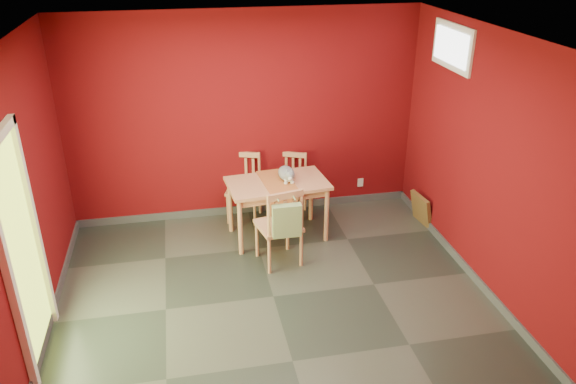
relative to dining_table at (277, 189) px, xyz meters
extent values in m
plane|color=#2D342D|center=(-0.28, -1.27, -0.66)|extent=(4.50, 4.50, 0.00)
plane|color=#5F090D|center=(-0.28, 0.73, 0.69)|extent=(4.50, 0.00, 4.50)
plane|color=#5F090D|center=(-0.28, -3.27, 0.69)|extent=(4.50, 0.00, 4.50)
plane|color=#5F090D|center=(-2.53, -1.27, 0.69)|extent=(0.00, 4.00, 4.00)
plane|color=#5F090D|center=(1.97, -1.27, 0.69)|extent=(0.00, 4.00, 4.00)
plane|color=white|center=(-0.28, -1.27, 2.04)|extent=(4.50, 4.50, 0.00)
cube|color=#3F4244|center=(-0.28, 0.72, -0.61)|extent=(4.50, 0.02, 0.10)
cube|color=#3F4244|center=(-2.52, -1.27, -0.61)|extent=(0.03, 4.00, 0.10)
cube|color=#3F4244|center=(1.95, -1.27, -0.61)|extent=(0.03, 4.00, 0.10)
cube|color=#B7D838|center=(-2.52, -1.67, 0.37)|extent=(0.02, 0.85, 2.05)
cube|color=white|center=(-2.50, -2.13, 0.41)|extent=(0.06, 0.08, 2.13)
cube|color=white|center=(-2.50, -1.20, 0.41)|extent=(0.06, 0.08, 2.13)
cube|color=white|center=(1.95, -0.27, 1.69)|extent=(0.03, 0.90, 0.50)
cube|color=white|center=(1.93, -0.27, 1.69)|extent=(0.02, 0.76, 0.36)
cube|color=silver|center=(1.32, 0.72, -0.36)|extent=(0.08, 0.02, 0.12)
cube|color=tan|center=(0.00, 0.00, 0.07)|extent=(1.27, 0.82, 0.04)
cube|color=tan|center=(0.00, 0.00, 0.00)|extent=(1.13, 0.68, 0.10)
cylinder|color=tan|center=(-0.51, -0.34, -0.30)|extent=(0.06, 0.06, 0.71)
cylinder|color=tan|center=(-0.57, 0.24, -0.30)|extent=(0.06, 0.06, 0.71)
cylinder|color=tan|center=(0.57, -0.24, -0.30)|extent=(0.06, 0.06, 0.71)
cylinder|color=tan|center=(0.51, 0.34, -0.30)|extent=(0.06, 0.06, 0.71)
cube|color=#AD5C2C|center=(0.00, 0.00, 0.10)|extent=(0.43, 0.77, 0.01)
cube|color=#AD5C2C|center=(0.00, -0.37, -0.09)|extent=(0.36, 0.04, 0.37)
cube|color=tan|center=(-0.35, 0.55, -0.23)|extent=(0.53, 0.53, 0.04)
cylinder|color=tan|center=(-0.58, 0.45, -0.46)|extent=(0.04, 0.04, 0.41)
cylinder|color=tan|center=(-0.46, 0.78, -0.46)|extent=(0.04, 0.04, 0.41)
cylinder|color=tan|center=(-0.25, 0.32, -0.46)|extent=(0.04, 0.04, 0.41)
cylinder|color=tan|center=(-0.12, 0.66, -0.46)|extent=(0.04, 0.04, 0.41)
cylinder|color=tan|center=(-0.46, 0.78, 0.01)|extent=(0.04, 0.04, 0.45)
cylinder|color=tan|center=(-0.12, 0.66, 0.01)|extent=(0.04, 0.04, 0.45)
cube|color=tan|center=(-0.29, 0.72, 0.19)|extent=(0.37, 0.16, 0.07)
cube|color=tan|center=(-0.38, 0.75, -0.03)|extent=(0.04, 0.03, 0.35)
cube|color=tan|center=(-0.29, 0.72, -0.03)|extent=(0.04, 0.03, 0.35)
cube|color=tan|center=(-0.20, 0.69, -0.03)|extent=(0.04, 0.03, 0.35)
cube|color=tan|center=(0.27, 0.54, -0.25)|extent=(0.52, 0.52, 0.04)
cylinder|color=tan|center=(0.05, 0.45, -0.46)|extent=(0.03, 0.03, 0.39)
cylinder|color=tan|center=(0.19, 0.76, -0.46)|extent=(0.03, 0.03, 0.39)
cylinder|color=tan|center=(0.36, 0.31, -0.46)|extent=(0.03, 0.03, 0.39)
cylinder|color=tan|center=(0.50, 0.62, -0.46)|extent=(0.03, 0.03, 0.39)
cylinder|color=tan|center=(0.19, 0.76, -0.02)|extent=(0.03, 0.03, 0.42)
cylinder|color=tan|center=(0.50, 0.62, -0.02)|extent=(0.03, 0.03, 0.42)
cube|color=tan|center=(0.34, 0.69, 0.15)|extent=(0.34, 0.17, 0.07)
cube|color=tan|center=(0.26, 0.73, -0.06)|extent=(0.04, 0.03, 0.33)
cube|color=tan|center=(0.34, 0.69, -0.06)|extent=(0.04, 0.03, 0.33)
cube|color=tan|center=(0.43, 0.65, -0.06)|extent=(0.04, 0.03, 0.33)
cube|color=tan|center=(-0.10, -0.58, -0.19)|extent=(0.54, 0.54, 0.04)
cylinder|color=tan|center=(0.06, -0.35, -0.43)|extent=(0.04, 0.04, 0.45)
cylinder|color=tan|center=(0.14, -0.73, -0.43)|extent=(0.04, 0.04, 0.45)
cylinder|color=tan|center=(-0.33, -0.43, -0.43)|extent=(0.04, 0.04, 0.45)
cylinder|color=tan|center=(-0.25, -0.82, -0.43)|extent=(0.04, 0.04, 0.45)
cylinder|color=tan|center=(0.14, -0.73, 0.08)|extent=(0.04, 0.04, 0.49)
cylinder|color=tan|center=(-0.25, -0.82, 0.08)|extent=(0.04, 0.04, 0.49)
cube|color=tan|center=(-0.05, -0.78, 0.28)|extent=(0.41, 0.12, 0.08)
cube|color=tan|center=(0.05, -0.75, 0.04)|extent=(0.04, 0.03, 0.38)
cube|color=tan|center=(-0.05, -0.78, 0.04)|extent=(0.04, 0.03, 0.38)
cube|color=tan|center=(-0.16, -0.80, 0.04)|extent=(0.04, 0.03, 0.38)
cube|color=#798F5B|center=(-0.05, -0.86, 0.02)|extent=(0.32, 0.10, 0.38)
cylinder|color=#798F5B|center=(-0.14, -0.80, 0.26)|extent=(0.02, 0.16, 0.02)
cylinder|color=#798F5B|center=(0.03, -0.80, 0.26)|extent=(0.02, 0.16, 0.02)
cube|color=brown|center=(1.91, -0.05, -0.45)|extent=(0.18, 0.42, 0.41)
cube|color=black|center=(1.90, -0.05, -0.45)|extent=(0.12, 0.29, 0.29)
camera|label=1|loc=(-1.10, -6.11, 2.92)|focal=35.00mm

